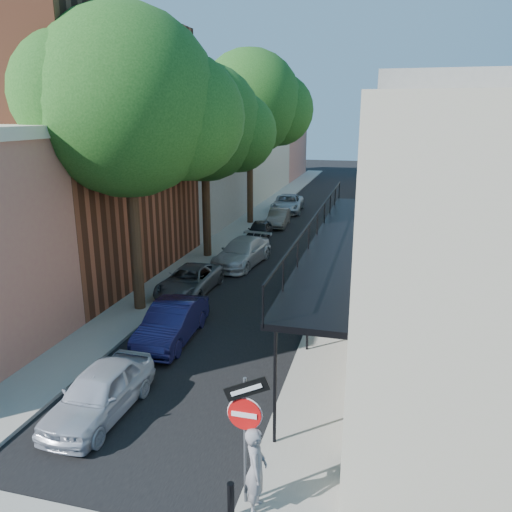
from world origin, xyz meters
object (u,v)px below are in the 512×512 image
Objects in this scene: parked_car_c at (189,281)px; parked_car_g at (287,204)px; parked_car_a at (100,392)px; parked_car_f at (279,218)px; sign_post at (245,419)px; parked_car_b at (172,323)px; oak_far at (257,104)px; pedestrian at (256,470)px; oak_near at (141,107)px; oak_mid at (213,126)px; parked_car_e at (260,230)px; parked_car_d at (242,252)px; bollard at (231,501)px.

parked_car_g reaches higher than parked_car_c.
parked_car_c is (-1.20, 9.23, -0.07)m from parked_car_a.
parked_car_c is at bearing -96.79° from parked_car_f.
sign_post is 8.27m from parked_car_b.
pedestrian is (6.75, -26.41, -7.23)m from oak_far.
oak_near is 2.96× the size of parked_car_a.
sign_post reaches higher than pedestrian.
parked_car_b is at bearing -92.99° from parked_car_g.
oak_mid is 15.32m from parked_car_g.
parked_car_g is at bearing -3.65° from pedestrian.
oak_far reaches higher than pedestrian.
pedestrian is (5.44, -21.92, 0.46)m from parked_car_e.
oak_near reaches higher than parked_car_f.
oak_far is at bearing 107.67° from parked_car_d.
oak_mid is 10.84m from parked_car_f.
parked_car_g is at bearing 84.42° from oak_mid.
oak_far is (0.06, 9.04, 1.20)m from oak_mid.
parked_car_a is 28.98m from parked_car_g.
parked_car_c is (0.77, 2.09, -7.29)m from oak_near.
oak_mid is at bearing 109.90° from bollard.
parked_car_g is (-0.40, 5.34, 0.08)m from parked_car_f.
oak_mid is at bearing 98.90° from parked_car_b.
parked_car_f is at bearing 84.10° from oak_near.
bollard is at bearing -67.07° from parked_car_d.
bollard is at bearing -76.65° from oak_far.
parked_car_b reaches higher than parked_car_c.
parked_car_g reaches higher than parked_car_a.
parked_car_c is 19.75m from parked_car_g.
parked_car_f is (-4.82, 25.79, -1.43)m from sign_post.
parked_car_f is (1.71, 16.50, -7.27)m from oak_near.
parked_car_d reaches higher than parked_car_f.
sign_post is 19.14m from oak_mid.
oak_mid is 3.06× the size of parked_car_e.
parked_car_e is at bearing 73.11° from oak_mid.
sign_post is 3.74× the size of bollard.
parked_car_e is (0.56, 10.43, -0.02)m from parked_car_c.
parked_car_e is at bearing 103.40° from sign_post.
parked_car_e is (-5.04, 22.28, 0.05)m from bollard.
oak_near is 3.11× the size of parked_car_f.
parked_car_f is 5.35m from parked_car_g.
oak_mid reaches higher than parked_car_c.
parked_car_b is 0.97× the size of parked_car_c.
parked_car_b is at bearing -92.27° from parked_car_f.
parked_car_d is (1.87, -1.13, -6.38)m from oak_mid.
parked_car_d is 9.66m from parked_car_f.
sign_post reaches higher than bollard.
pedestrian is (6.00, -11.50, 0.44)m from parked_car_c.
oak_near is at bearing -109.06° from parked_car_c.
oak_far is 28.20m from pedestrian.
oak_near is 10.10m from parked_car_d.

